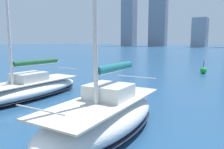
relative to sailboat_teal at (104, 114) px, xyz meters
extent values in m
cube|color=#8E98A7|center=(22.71, -150.47, 8.79)|extent=(9.00, 11.78, 19.12)
cube|color=gray|center=(55.89, -160.89, 26.67)|extent=(13.49, 6.73, 54.88)
cube|color=gray|center=(80.20, -158.82, 26.03)|extent=(10.49, 9.21, 53.60)
ellipsoid|color=white|center=(0.00, 0.02, -0.15)|extent=(2.85, 6.74, 1.24)
ellipsoid|color=black|center=(0.00, 0.02, -0.49)|extent=(2.86, 6.77, 0.10)
cube|color=beige|center=(0.00, 0.02, 0.50)|extent=(2.35, 5.92, 0.06)
cube|color=silver|center=(0.01, -0.38, 0.80)|extent=(1.65, 1.50, 0.55)
cylinder|color=silver|center=(0.02, -0.88, 1.58)|extent=(0.18, 2.81, 0.12)
cylinder|color=#19606B|center=(0.02, -0.88, 1.70)|extent=(0.38, 2.59, 0.32)
cylinder|color=silver|center=(-0.07, 3.10, 1.02)|extent=(1.76, 0.08, 0.04)
cylinder|color=silver|center=(0.07, -2.98, 1.02)|extent=(2.03, 0.08, 0.04)
ellipsoid|color=silver|center=(7.08, -1.64, -0.28)|extent=(2.60, 8.75, 0.96)
ellipsoid|color=black|center=(7.08, -1.64, -0.55)|extent=(2.62, 8.79, 0.10)
cube|color=beige|center=(7.08, -1.64, 0.23)|extent=(2.14, 7.70, 0.06)
cube|color=silver|center=(7.08, -2.17, 0.53)|extent=(1.53, 1.94, 0.55)
cylinder|color=silver|center=(7.09, -0.99, 4.69)|extent=(0.16, 0.16, 8.87)
cylinder|color=silver|center=(7.07, -2.82, 1.31)|extent=(0.16, 3.66, 0.12)
cylinder|color=#1E5633|center=(7.07, -2.82, 1.43)|extent=(0.36, 3.37, 0.32)
cylinder|color=silver|center=(7.04, -5.57, 0.75)|extent=(1.88, 0.06, 0.04)
sphere|color=green|center=(-0.60, -19.00, -0.42)|extent=(0.70, 0.70, 0.70)
cylinder|color=black|center=(-0.60, -19.00, 0.28)|extent=(0.06, 0.06, 0.70)
camera|label=1|loc=(-4.45, 6.69, 2.73)|focal=35.00mm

